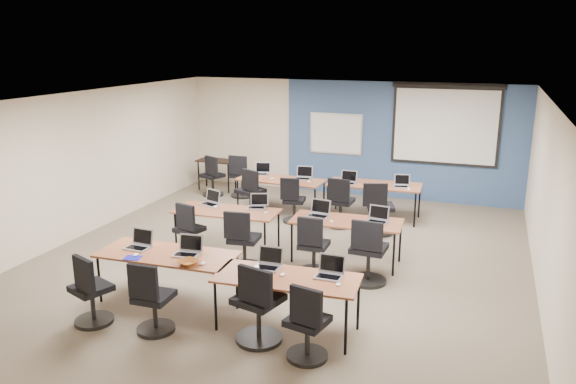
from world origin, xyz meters
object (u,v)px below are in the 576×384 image
at_px(training_table_front_left, 167,256).
at_px(laptop_7, 378,218).
at_px(training_table_mid_right, 347,223).
at_px(laptop_6, 319,212).
at_px(projector_screen, 446,121).
at_px(task_chair_2, 258,310).
at_px(whiteboard, 336,134).
at_px(training_table_back_right, 374,186).
at_px(task_chair_8, 250,196).
at_px(training_table_back_left, 281,181).
at_px(task_chair_11, 379,213).
at_px(task_chair_6, 313,250).
at_px(training_table_front_right, 287,280).
at_px(task_chair_0, 90,296).
at_px(laptop_5, 258,204).
at_px(task_chair_10, 340,206).
at_px(spare_chair_b, 212,179).
at_px(laptop_9, 303,176).
at_px(task_chair_1, 152,304).
at_px(laptop_8, 262,171).
at_px(laptop_10, 348,180).
at_px(spare_chair_a, 241,180).
at_px(laptop_0, 139,243).
at_px(task_chair_5, 243,245).
at_px(laptop_4, 211,201).
at_px(task_chair_7, 368,257).
at_px(task_chair_9, 293,204).
at_px(laptop_11, 401,184).
at_px(utility_table, 217,164).
at_px(task_chair_4, 189,234).
at_px(task_chair_3, 307,329).
at_px(laptop_2, 268,263).
at_px(laptop_1, 188,250).
at_px(laptop_3, 330,271).
at_px(training_table_mid_left, 227,213).

relative_size(training_table_front_left, laptop_7, 5.83).
height_order(training_table_mid_right, laptop_6, laptop_6).
height_order(projector_screen, task_chair_2, projector_screen).
distance_m(whiteboard, training_table_back_right, 2.24).
bearing_deg(task_chair_8, projector_screen, 56.76).
height_order(task_chair_2, laptop_6, task_chair_2).
height_order(training_table_back_left, task_chair_11, task_chair_11).
bearing_deg(task_chair_6, training_table_front_right, -84.06).
distance_m(task_chair_0, laptop_5, 3.54).
distance_m(task_chair_10, spare_chair_b, 3.65).
distance_m(training_table_front_right, laptop_9, 5.20).
relative_size(task_chair_1, task_chair_10, 0.96).
height_order(laptop_8, laptop_10, same).
bearing_deg(task_chair_10, spare_chair_a, 156.58).
xyz_separation_m(laptop_0, task_chair_5, (0.98, 1.38, -0.38)).
bearing_deg(laptop_10, laptop_7, -65.37).
bearing_deg(laptop_4, projector_screen, 67.76).
bearing_deg(task_chair_7, task_chair_9, 132.82).
distance_m(task_chair_1, laptop_11, 6.11).
bearing_deg(task_chair_0, task_chair_5, 86.47).
bearing_deg(task_chair_7, task_chair_0, -138.72).
bearing_deg(utility_table, laptop_8, -29.07).
distance_m(whiteboard, laptop_6, 4.28).
bearing_deg(training_table_front_left, task_chair_9, 81.48).
bearing_deg(task_chair_4, task_chair_3, -26.26).
bearing_deg(laptop_4, task_chair_2, -34.31).
height_order(laptop_2, task_chair_2, task_chair_2).
xyz_separation_m(training_table_front_right, task_chair_10, (-0.43, 4.24, -0.26)).
xyz_separation_m(training_table_back_right, laptop_0, (-2.41, -4.81, 0.11)).
bearing_deg(task_chair_5, laptop_9, 85.02).
distance_m(projector_screen, spare_chair_a, 4.84).
distance_m(training_table_front_left, laptop_10, 4.94).
bearing_deg(training_table_back_left, spare_chair_b, 164.79).
distance_m(task_chair_4, laptop_11, 4.46).
xyz_separation_m(training_table_front_left, utility_table, (-2.21, 5.84, -0.03)).
height_order(task_chair_0, laptop_10, task_chair_0).
height_order(task_chair_0, laptop_8, task_chair_0).
height_order(task_chair_1, task_chair_5, task_chair_5).
height_order(laptop_6, task_chair_11, task_chair_11).
distance_m(task_chair_3, task_chair_7, 2.35).
distance_m(task_chair_2, task_chair_11, 4.53).
height_order(laptop_8, task_chair_11, task_chair_11).
relative_size(laptop_0, laptop_1, 0.99).
height_order(task_chair_2, task_chair_6, task_chair_2).
height_order(laptop_8, spare_chair_a, spare_chair_a).
height_order(training_table_back_left, task_chair_2, task_chair_2).
distance_m(laptop_3, task_chair_10, 4.15).
relative_size(training_table_mid_left, laptop_8, 5.38).
xyz_separation_m(training_table_back_right, laptop_8, (-2.53, 0.01, 0.11)).
height_order(training_table_mid_left, laptop_4, laptop_4).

